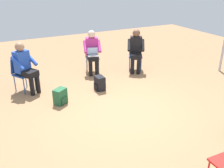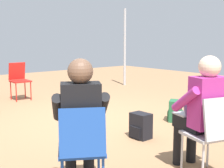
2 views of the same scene
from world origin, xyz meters
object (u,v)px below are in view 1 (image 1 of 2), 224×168
Objects in this scene: chair_west at (92,55)px; chair_northwest at (135,53)px; backpack_near_laptop_user at (100,84)px; chair_southwest at (21,72)px; person_with_laptop at (92,50)px; backpack_by_empty_chair at (60,97)px; person_in_black at (136,49)px; person_in_blue at (25,65)px.

chair_northwest is (0.46, 1.24, 0.00)m from chair_west.
backpack_near_laptop_user is (1.36, -0.37, -0.34)m from chair_west.
person_with_laptop reaches higher than chair_southwest.
chair_southwest is at bearing -151.37° from backpack_by_empty_chair.
backpack_near_laptop_user is 1.00× the size of backpack_by_empty_chair.
person_with_laptop is 3.44× the size of backpack_by_empty_chair.
chair_southwest is at bearing 26.22° from person_with_laptop.
person_in_black reaches higher than chair_northwest.
person_in_blue is (0.14, 0.09, 0.20)m from chair_southwest.
person_with_laptop is at bearing 162.93° from person_in_blue.
backpack_by_empty_chair is at bearing 87.55° from person_in_blue.
chair_northwest is 2.36× the size of backpack_near_laptop_user.
person_in_blue reaches higher than chair_west.
person_in_blue is (0.64, -2.00, 0.20)m from chair_west.
chair_northwest is at bearing 176.57° from chair_west.
backpack_by_empty_chair is at bearing 63.03° from person_with_laptop.
chair_northwest is (-0.04, 3.32, 0.00)m from chair_southwest.
chair_west is 2.11m from person_in_blue.
person_in_black is 1.00× the size of person_in_blue.
chair_west and chair_southwest have the same top height.
person_in_black reaches higher than backpack_near_laptop_user.
backpack_by_empty_chair is at bearing 54.20° from chair_northwest.
person_in_black is 1.78m from backpack_near_laptop_user.
chair_west is 0.69× the size of person_with_laptop.
person_in_black is 3.44× the size of backpack_by_empty_chair.
backpack_by_empty_chair is at bearing 52.21° from person_in_black.
person_in_black is at bearing 176.82° from person_with_laptop.
chair_west is at bearing 138.08° from backpack_by_empty_chair.
person_in_black is 3.44× the size of backpack_near_laptop_user.
person_in_blue is at bearing -151.69° from backpack_by_empty_chair.
chair_northwest is at bearing -176.05° from person_with_laptop.
person_with_laptop is at bearing 158.50° from chair_southwest.
chair_southwest is 2.36× the size of backpack_by_empty_chair.
chair_west is 1.32m from chair_northwest.
person_in_blue is 3.44× the size of backpack_near_laptop_user.
person_in_black is (0.44, 1.20, 0.00)m from person_with_laptop.
person_in_black is at bearing 149.88° from person_in_blue.
backpack_near_laptop_user is at bearing 57.25° from person_in_black.
person_in_blue is 3.44× the size of backpack_by_empty_chair.
chair_west is 1.31m from person_in_black.
person_in_blue is 1.25m from backpack_by_empty_chair.
backpack_by_empty_chair is (1.47, -1.42, -0.53)m from person_with_laptop.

